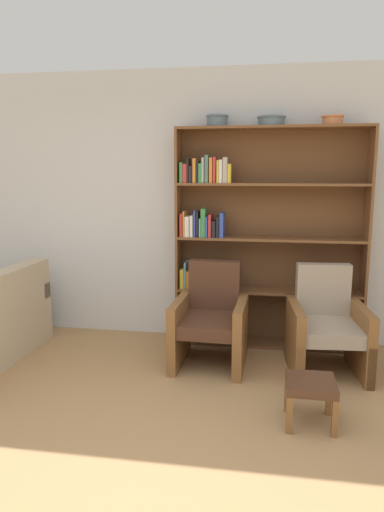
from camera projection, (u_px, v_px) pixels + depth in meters
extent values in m
plane|color=#A87F51|center=(153.00, 508.00, 2.38)|extent=(24.00, 24.00, 0.00)
cube|color=silver|center=(213.00, 208.00, 4.70)|extent=(12.00, 0.06, 2.75)
cube|color=brown|center=(179.00, 238.00, 4.62)|extent=(0.03, 0.30, 2.16)
cube|color=brown|center=(366.00, 242.00, 4.33)|extent=(0.02, 0.30, 2.16)
cube|color=brown|center=(273.00, 128.00, 4.28)|extent=(1.79, 0.30, 0.03)
cube|color=brown|center=(266.00, 343.00, 4.67)|extent=(1.79, 0.30, 0.03)
cube|color=brown|center=(269.00, 238.00, 4.62)|extent=(1.79, 0.01, 2.16)
cube|color=white|center=(183.00, 331.00, 4.75)|extent=(0.04, 0.18, 0.17)
cube|color=#334CB2|center=(187.00, 332.00, 4.71)|extent=(0.03, 0.12, 0.17)
cube|color=gold|center=(190.00, 330.00, 4.70)|extent=(0.02, 0.12, 0.21)
cube|color=orange|center=(193.00, 328.00, 4.70)|extent=(0.03, 0.14, 0.25)
cube|color=#4C756B|center=(198.00, 330.00, 4.72)|extent=(0.04, 0.18, 0.20)
cube|color=#334CB2|center=(201.00, 330.00, 4.70)|extent=(0.03, 0.16, 0.21)
cube|color=orange|center=(204.00, 329.00, 4.69)|extent=(0.02, 0.14, 0.23)
cube|color=gold|center=(207.00, 328.00, 4.70)|extent=(0.03, 0.17, 0.26)
cube|color=brown|center=(268.00, 291.00, 4.57)|extent=(1.79, 0.30, 0.02)
cube|color=gold|center=(183.00, 278.00, 4.62)|extent=(0.04, 0.13, 0.20)
cube|color=#669EB2|center=(186.00, 275.00, 4.63)|extent=(0.02, 0.18, 0.26)
cube|color=orange|center=(189.00, 279.00, 4.62)|extent=(0.04, 0.16, 0.18)
cube|color=black|center=(193.00, 275.00, 4.60)|extent=(0.03, 0.14, 0.28)
cube|color=#7F6B4C|center=(196.00, 275.00, 4.59)|extent=(0.02, 0.12, 0.27)
cube|color=gold|center=(198.00, 276.00, 4.59)|extent=(0.02, 0.13, 0.26)
cube|color=#7F6B4C|center=(203.00, 280.00, 4.61)|extent=(0.04, 0.17, 0.16)
cube|color=red|center=(207.00, 280.00, 4.61)|extent=(0.02, 0.19, 0.17)
cube|color=#334CB2|center=(209.00, 278.00, 4.57)|extent=(0.03, 0.13, 0.23)
cube|color=#4C756B|center=(213.00, 279.00, 4.58)|extent=(0.03, 0.15, 0.21)
cube|color=black|center=(217.00, 280.00, 4.59)|extent=(0.04, 0.17, 0.18)
cube|color=#7F6B4C|center=(221.00, 276.00, 4.56)|extent=(0.04, 0.15, 0.27)
cube|color=#4C756B|center=(226.00, 282.00, 4.55)|extent=(0.04, 0.12, 0.16)
cube|color=orange|center=(231.00, 279.00, 4.54)|extent=(0.03, 0.12, 0.22)
cube|color=#334CB2|center=(235.00, 276.00, 4.57)|extent=(0.02, 0.20, 0.26)
cube|color=brown|center=(269.00, 239.00, 4.47)|extent=(1.79, 0.30, 0.02)
cube|color=red|center=(182.00, 225.00, 4.54)|extent=(0.02, 0.17, 0.23)
cube|color=orange|center=(185.00, 224.00, 4.53)|extent=(0.02, 0.16, 0.25)
cube|color=white|center=(188.00, 226.00, 4.53)|extent=(0.04, 0.16, 0.20)
cube|color=white|center=(192.00, 226.00, 4.51)|extent=(0.03, 0.14, 0.21)
cube|color=#334CB2|center=(195.00, 224.00, 4.50)|extent=(0.02, 0.13, 0.26)
cube|color=black|center=(198.00, 224.00, 4.50)|extent=(0.02, 0.15, 0.25)
cube|color=#669EB2|center=(201.00, 227.00, 4.53)|extent=(0.02, 0.19, 0.18)
cube|color=#388C47|center=(204.00, 223.00, 4.50)|extent=(0.04, 0.16, 0.28)
cube|color=#334CB2|center=(207.00, 227.00, 4.50)|extent=(0.02, 0.16, 0.20)
cube|color=red|center=(211.00, 225.00, 4.51)|extent=(0.03, 0.19, 0.22)
cube|color=black|center=(214.00, 229.00, 4.49)|extent=(0.04, 0.15, 0.16)
cube|color=black|center=(218.00, 226.00, 4.50)|extent=(0.03, 0.20, 0.20)
cube|color=#334CB2|center=(222.00, 225.00, 4.49)|extent=(0.04, 0.19, 0.24)
cube|color=brown|center=(271.00, 184.00, 4.38)|extent=(1.79, 0.30, 0.02)
cube|color=#388C47|center=(182.00, 173.00, 4.43)|extent=(0.03, 0.13, 0.19)
cube|color=red|center=(186.00, 173.00, 4.46)|extent=(0.04, 0.19, 0.18)
cube|color=black|center=(189.00, 171.00, 4.42)|extent=(0.02, 0.13, 0.23)
cube|color=black|center=(191.00, 174.00, 4.43)|extent=(0.03, 0.14, 0.16)
cube|color=orange|center=(195.00, 171.00, 4.41)|extent=(0.03, 0.13, 0.23)
cube|color=black|center=(198.00, 172.00, 4.41)|extent=(0.02, 0.15, 0.21)
cube|color=#388C47|center=(201.00, 173.00, 4.41)|extent=(0.03, 0.14, 0.18)
cube|color=#B2A899|center=(203.00, 170.00, 4.39)|extent=(0.02, 0.13, 0.24)
cube|color=#4C756B|center=(207.00, 169.00, 4.41)|extent=(0.03, 0.18, 0.26)
cube|color=orange|center=(211.00, 170.00, 4.40)|extent=(0.03, 0.16, 0.24)
cube|color=red|center=(215.00, 170.00, 4.40)|extent=(0.03, 0.17, 0.24)
cube|color=gold|center=(218.00, 172.00, 4.39)|extent=(0.02, 0.17, 0.21)
cube|color=white|center=(221.00, 171.00, 4.39)|extent=(0.03, 0.17, 0.22)
cube|color=#B2A899|center=(225.00, 170.00, 4.37)|extent=(0.04, 0.15, 0.24)
cube|color=gold|center=(230.00, 173.00, 4.36)|extent=(0.03, 0.12, 0.18)
cylinder|color=slate|center=(217.00, 121.00, 4.36)|extent=(0.20, 0.20, 0.11)
torus|color=slate|center=(217.00, 116.00, 4.35)|extent=(0.22, 0.22, 0.02)
cylinder|color=slate|center=(272.00, 122.00, 4.28)|extent=(0.25, 0.25, 0.09)
torus|color=slate|center=(272.00, 117.00, 4.27)|extent=(0.27, 0.27, 0.02)
cylinder|color=#C67547|center=(332.00, 121.00, 4.19)|extent=(0.18, 0.18, 0.08)
torus|color=#C67547|center=(333.00, 117.00, 4.18)|extent=(0.21, 0.21, 0.02)
cube|color=tan|center=(9.00, 309.00, 4.86)|extent=(0.92, 0.14, 0.61)
cube|color=brown|center=(237.00, 361.00, 3.79)|extent=(0.07, 0.07, 0.36)
cube|color=brown|center=(171.00, 356.00, 3.91)|extent=(0.07, 0.07, 0.36)
cube|color=brown|center=(244.00, 336.00, 4.38)|extent=(0.07, 0.07, 0.36)
cube|color=brown|center=(186.00, 332.00, 4.49)|extent=(0.07, 0.07, 0.36)
cube|color=#4C2D1E|center=(210.00, 323.00, 4.11)|extent=(0.50, 0.66, 0.12)
cube|color=#4C2D1E|center=(215.00, 286.00, 4.33)|extent=(0.48, 0.14, 0.49)
cube|color=brown|center=(241.00, 335.00, 4.07)|extent=(0.11, 0.68, 0.60)
cube|color=brown|center=(179.00, 331.00, 4.18)|extent=(0.11, 0.68, 0.60)
cube|color=brown|center=(371.00, 368.00, 3.66)|extent=(0.08, 0.08, 0.36)
cube|color=brown|center=(299.00, 366.00, 3.71)|extent=(0.08, 0.08, 0.36)
cube|color=brown|center=(351.00, 341.00, 4.26)|extent=(0.08, 0.08, 0.36)
cube|color=brown|center=(289.00, 339.00, 4.30)|extent=(0.08, 0.08, 0.36)
cube|color=tan|center=(328.00, 330.00, 3.95)|extent=(0.53, 0.68, 0.12)
cube|color=tan|center=(323.00, 290.00, 4.17)|extent=(0.49, 0.16, 0.49)
cube|color=brown|center=(360.00, 340.00, 3.94)|extent=(0.14, 0.68, 0.60)
cube|color=brown|center=(295.00, 339.00, 3.98)|extent=(0.14, 0.68, 0.60)
cube|color=brown|center=(287.00, 394.00, 3.34)|extent=(0.04, 0.04, 0.26)
cube|color=brown|center=(329.00, 397.00, 3.29)|extent=(0.04, 0.04, 0.26)
cube|color=brown|center=(289.00, 415.00, 3.05)|extent=(0.04, 0.04, 0.26)
cube|color=brown|center=(335.00, 419.00, 3.01)|extent=(0.04, 0.04, 0.26)
cube|color=#4C2D1E|center=(311.00, 384.00, 3.14)|extent=(0.34, 0.34, 0.06)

